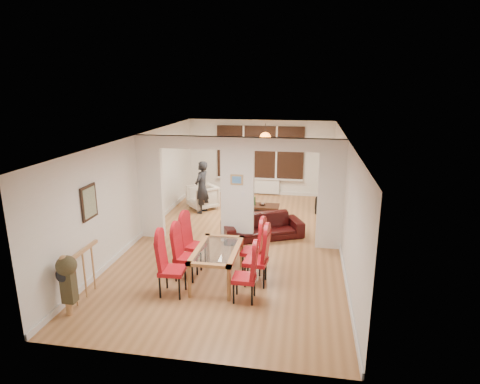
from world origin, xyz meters
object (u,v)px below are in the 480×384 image
(sofa, at_px, (262,226))
(person, at_px, (202,187))
(dining_chair_la, at_px, (172,266))
(dining_chair_rb, at_px, (256,257))
(dining_table, at_px, (217,265))
(dining_chair_rc, at_px, (253,248))
(dining_chair_ra, at_px, (244,274))
(coffee_table, at_px, (260,209))
(bottle, at_px, (254,201))
(dining_chair_lb, at_px, (186,254))
(bowl, at_px, (262,204))
(television, at_px, (318,201))
(armchair, at_px, (202,197))
(dining_chair_lc, at_px, (195,243))

(sofa, bearing_deg, person, 115.39)
(dining_chair_la, bearing_deg, dining_chair_rb, 20.63)
(dining_table, height_order, dining_chair_rc, dining_chair_rc)
(dining_table, bearing_deg, dining_chair_ra, -44.05)
(coffee_table, xyz_separation_m, bottle, (-0.18, -0.04, 0.26))
(dining_chair_lb, bearing_deg, sofa, 67.75)
(bowl, bearing_deg, coffee_table, -167.32)
(dining_chair_ra, relative_size, sofa, 0.51)
(dining_chair_la, xyz_separation_m, dining_chair_rc, (1.33, 1.15, -0.03))
(dining_chair_rc, bearing_deg, coffee_table, 102.96)
(dining_chair_ra, distance_m, television, 5.85)
(dining_chair_la, height_order, dining_chair_rc, dining_chair_la)
(armchair, distance_m, coffee_table, 1.87)
(bottle, bearing_deg, television, 19.77)
(dining_chair_la, bearing_deg, armchair, 95.24)
(dining_chair_la, distance_m, dining_chair_rc, 1.76)
(dining_table, xyz_separation_m, dining_chair_lc, (-0.62, 0.58, 0.20))
(dining_chair_ra, bearing_deg, bowl, 92.93)
(dining_chair_rc, relative_size, person, 0.67)
(coffee_table, height_order, bottle, bottle)
(dining_chair_lb, height_order, dining_chair_rc, dining_chair_rc)
(dining_chair_la, xyz_separation_m, armchair, (-0.82, 5.23, -0.19))
(dining_table, height_order, bottle, dining_table)
(person, distance_m, coffee_table, 1.88)
(dining_chair_rb, bearing_deg, dining_table, -171.69)
(sofa, bearing_deg, dining_chair_ra, -113.91)
(dining_chair_rc, relative_size, armchair, 1.32)
(dining_chair_rc, relative_size, sofa, 0.53)
(dining_chair_la, relative_size, dining_chair_lb, 1.07)
(dining_chair_la, bearing_deg, television, 60.63)
(dining_chair_lc, xyz_separation_m, dining_chair_rc, (1.25, -0.05, -0.01))
(dining_chair_lb, distance_m, armchair, 4.67)
(person, bearing_deg, bottle, 110.93)
(dining_chair_ra, bearing_deg, dining_chair_lc, 136.61)
(dining_chair_ra, relative_size, armchair, 1.26)
(dining_chair_lb, height_order, dining_chair_rb, dining_chair_rb)
(dining_chair_lb, xyz_separation_m, television, (2.67, 5.04, -0.26))
(coffee_table, xyz_separation_m, bowl, (0.06, 0.01, 0.15))
(dining_chair_lc, height_order, television, dining_chair_lc)
(dining_chair_la, height_order, sofa, dining_chair_la)
(person, xyz_separation_m, coffee_table, (1.75, 0.23, -0.66))
(bottle, bearing_deg, dining_chair_la, -99.62)
(television, xyz_separation_m, coffee_table, (-1.71, -0.64, -0.14))
(dining_chair_ra, xyz_separation_m, bottle, (-0.49, 5.00, -0.12))
(dining_chair_lb, height_order, bowl, dining_chair_lb)
(dining_chair_rc, bearing_deg, armchair, 126.34)
(sofa, relative_size, bottle, 7.51)
(dining_chair_lc, distance_m, dining_chair_rb, 1.48)
(dining_chair_la, height_order, dining_chair_rb, dining_chair_la)
(dining_chair_la, bearing_deg, bottle, 76.69)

